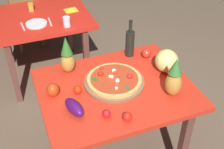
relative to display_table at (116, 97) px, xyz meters
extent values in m
cube|color=brown|center=(0.41, -0.41, -0.31)|extent=(0.06, 0.06, 0.73)
cube|color=brown|center=(-0.41, 0.41, -0.31)|extent=(0.06, 0.06, 0.73)
cube|color=brown|center=(0.41, 0.41, -0.31)|extent=(0.06, 0.06, 0.73)
cube|color=red|center=(0.00, 0.00, 0.08)|extent=(1.16, 0.92, 0.04)
cube|color=brown|center=(-0.73, 1.02, -0.31)|extent=(0.06, 0.06, 0.73)
cube|color=brown|center=(0.06, 1.02, -0.31)|extent=(0.06, 0.06, 0.73)
cube|color=brown|center=(-0.73, 1.80, -0.31)|extent=(0.06, 0.06, 0.73)
cube|color=brown|center=(0.06, 1.80, -0.31)|extent=(0.06, 0.06, 0.73)
cube|color=red|center=(-0.34, 1.41, 0.08)|extent=(1.08, 0.88, 0.04)
cube|color=brown|center=(-0.37, 2.36, -0.47)|extent=(0.04, 0.04, 0.41)
cube|color=brown|center=(-0.68, 2.26, -0.47)|extent=(0.04, 0.04, 0.41)
cube|color=brown|center=(-0.27, 2.04, -0.47)|extent=(0.04, 0.04, 0.41)
cube|color=brown|center=(-0.58, 1.94, -0.47)|extent=(0.04, 0.04, 0.41)
cube|color=brown|center=(-0.48, 2.15, -0.24)|extent=(0.50, 0.50, 0.04)
cube|color=olive|center=(-0.42, 1.98, -0.02)|extent=(0.39, 0.16, 0.40)
cylinder|color=brown|center=(0.01, 0.05, 0.11)|extent=(0.47, 0.47, 0.02)
cylinder|color=#E2AF5D|center=(0.01, 0.05, 0.13)|extent=(0.42, 0.42, 0.02)
cylinder|color=#BC3B1D|center=(0.01, 0.05, 0.14)|extent=(0.37, 0.37, 0.00)
sphere|color=red|center=(-0.07, 0.13, 0.15)|extent=(0.03, 0.03, 0.03)
sphere|color=red|center=(-0.08, 0.12, 0.16)|extent=(0.04, 0.04, 0.04)
sphere|color=red|center=(-0.04, 0.20, 0.15)|extent=(0.03, 0.03, 0.03)
sphere|color=red|center=(0.12, 0.02, 0.16)|extent=(0.04, 0.04, 0.04)
sphere|color=red|center=(0.03, 0.10, 0.15)|extent=(0.03, 0.03, 0.03)
sphere|color=red|center=(0.12, 0.01, 0.16)|extent=(0.03, 0.03, 0.03)
cube|color=#356D33|center=(0.05, -0.09, 0.15)|extent=(0.05, 0.05, 0.00)
cube|color=#217227|center=(-0.14, 0.09, 0.15)|extent=(0.04, 0.05, 0.00)
cube|color=#377D32|center=(0.04, 0.15, 0.15)|extent=(0.05, 0.05, 0.00)
cube|color=#308121|center=(-0.08, 0.14, 0.15)|extent=(0.03, 0.05, 0.00)
sphere|color=white|center=(-0.03, -0.08, 0.15)|extent=(0.03, 0.03, 0.03)
sphere|color=white|center=(0.01, 0.00, 0.16)|extent=(0.03, 0.03, 0.03)
sphere|color=white|center=(-0.02, 0.07, 0.16)|extent=(0.03, 0.03, 0.03)
sphere|color=silver|center=(-0.01, 0.06, 0.16)|extent=(0.03, 0.03, 0.03)
sphere|color=white|center=(0.03, 0.12, 0.16)|extent=(0.04, 0.04, 0.04)
cylinder|color=black|center=(0.27, 0.37, 0.21)|extent=(0.08, 0.08, 0.23)
cylinder|color=black|center=(0.27, 0.37, 0.37)|extent=(0.03, 0.03, 0.09)
cylinder|color=black|center=(0.27, 0.37, 0.42)|extent=(0.03, 0.03, 0.02)
ellipsoid|color=#B98133|center=(-0.28, 0.33, 0.18)|extent=(0.12, 0.12, 0.17)
cone|color=#337127|center=(-0.28, 0.33, 0.34)|extent=(0.09, 0.09, 0.15)
ellipsoid|color=#C08335|center=(0.36, -0.22, 0.19)|extent=(0.12, 0.12, 0.19)
cone|color=#377632|center=(0.36, -0.22, 0.35)|extent=(0.10, 0.10, 0.12)
sphere|color=#E8DD77|center=(0.46, 0.06, 0.19)|extent=(0.19, 0.19, 0.19)
ellipsoid|color=red|center=(-0.46, 0.08, 0.14)|extent=(0.10, 0.10, 0.10)
ellipsoid|color=#460F57|center=(-0.36, -0.15, 0.14)|extent=(0.14, 0.22, 0.09)
sphere|color=red|center=(-0.17, -0.27, 0.13)|extent=(0.06, 0.06, 0.06)
sphere|color=red|center=(-0.06, -0.35, 0.13)|extent=(0.07, 0.07, 0.07)
sphere|color=red|center=(-0.29, 0.04, 0.13)|extent=(0.07, 0.07, 0.07)
sphere|color=red|center=(0.39, 0.29, 0.14)|extent=(0.08, 0.08, 0.08)
cylinder|color=gold|center=(-0.39, 1.57, 0.14)|extent=(0.06, 0.06, 0.09)
cylinder|color=silver|center=(-0.11, 1.08, 0.15)|extent=(0.08, 0.08, 0.10)
cylinder|color=white|center=(-0.39, 1.23, 0.10)|extent=(0.22, 0.22, 0.02)
cube|color=silver|center=(-0.53, 1.23, 0.10)|extent=(0.03, 0.18, 0.01)
cube|color=silver|center=(-0.25, 1.23, 0.10)|extent=(0.02, 0.18, 0.01)
cube|color=yellow|center=(0.02, 1.42, 0.10)|extent=(0.15, 0.13, 0.01)
camera|label=1|loc=(-0.65, -1.61, 1.55)|focal=47.64mm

